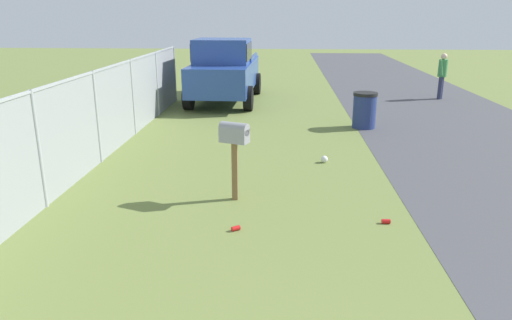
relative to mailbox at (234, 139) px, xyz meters
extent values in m
cube|color=brown|center=(0.00, 0.00, -0.53)|extent=(0.09, 0.09, 0.95)
cube|color=gray|center=(0.00, 0.00, 0.06)|extent=(0.35, 0.49, 0.22)
cylinder|color=gray|center=(0.00, 0.00, 0.17)|extent=(0.35, 0.49, 0.20)
cube|color=red|center=(0.11, 0.00, 0.12)|extent=(0.02, 0.04, 0.18)
cube|color=#284793|center=(8.89, 1.20, -0.13)|extent=(4.84, 1.98, 0.90)
cube|color=#284793|center=(8.32, 1.22, 0.70)|extent=(1.67, 1.75, 0.76)
cube|color=black|center=(8.32, 1.22, 0.70)|extent=(1.63, 1.79, 0.53)
cube|color=#284793|center=(9.92, 0.32, 0.38)|extent=(2.49, 0.14, 0.12)
cube|color=#284793|center=(9.97, 2.03, 0.38)|extent=(2.49, 0.14, 0.12)
cylinder|color=black|center=(7.29, 0.31, -0.63)|extent=(0.77, 0.28, 0.76)
cylinder|color=black|center=(7.33, 2.17, -0.63)|extent=(0.77, 0.28, 0.76)
cylinder|color=black|center=(10.45, 0.23, -0.63)|extent=(0.77, 0.28, 0.76)
cylinder|color=black|center=(10.50, 2.09, -0.63)|extent=(0.77, 0.28, 0.76)
cylinder|color=navy|center=(5.19, -2.86, -0.58)|extent=(0.59, 0.59, 0.85)
cylinder|color=black|center=(5.19, -2.86, -0.12)|extent=(0.62, 0.62, 0.08)
cylinder|color=#2D3351|center=(9.78, -6.24, -0.62)|extent=(0.14, 0.14, 0.77)
cylinder|color=#2D3351|center=(9.66, -6.16, -0.62)|extent=(0.14, 0.14, 0.77)
cylinder|color=#3F8C4C|center=(9.72, -6.20, 0.06)|extent=(0.30, 0.30, 0.58)
sphere|color=beige|center=(9.72, -6.20, 0.45)|extent=(0.21, 0.21, 0.21)
cylinder|color=#3F8C4C|center=(9.89, -6.31, 0.08)|extent=(0.09, 0.17, 0.53)
cylinder|color=#3F8C4C|center=(9.56, -6.09, 0.08)|extent=(0.09, 0.17, 0.53)
cylinder|color=#9EA3A8|center=(-0.48, 2.91, -0.09)|extent=(0.07, 0.07, 1.83)
cylinder|color=#9EA3A8|center=(1.85, 2.91, -0.09)|extent=(0.07, 0.07, 1.83)
cylinder|color=#9EA3A8|center=(4.17, 2.91, -0.09)|extent=(0.07, 0.07, 1.83)
cylinder|color=#9EA3A8|center=(6.50, 2.91, -0.09)|extent=(0.07, 0.07, 1.83)
cylinder|color=#9EA3A8|center=(8.82, 2.91, -0.09)|extent=(0.07, 0.07, 1.83)
cube|color=#9EA3A8|center=(0.68, 2.91, 0.79)|extent=(16.28, 0.04, 0.04)
cube|color=gray|center=(0.68, 2.91, -0.09)|extent=(16.28, 0.01, 1.83)
cylinder|color=red|center=(-0.81, -2.25, -0.97)|extent=(0.07, 0.12, 0.07)
cylinder|color=red|center=(-1.16, -0.12, -0.97)|extent=(0.12, 0.14, 0.07)
sphere|color=silver|center=(2.07, -1.60, -0.94)|extent=(0.14, 0.14, 0.14)
camera|label=1|loc=(-7.18, -0.75, 1.89)|focal=33.57mm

